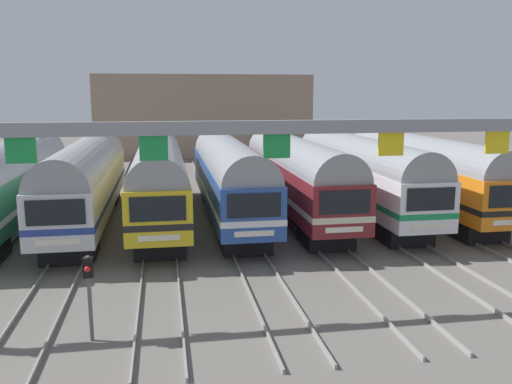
% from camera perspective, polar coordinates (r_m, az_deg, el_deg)
% --- Properties ---
extents(ground_plane, '(160.00, 160.00, 0.00)m').
position_cam_1_polar(ground_plane, '(31.92, -2.88, -2.87)').
color(ground_plane, slate).
extents(track_bed, '(25.43, 70.00, 0.15)m').
position_cam_1_polar(track_bed, '(48.54, -5.29, 1.81)').
color(track_bed, gray).
rests_on(track_bed, ground).
extents(commuter_train_green, '(2.88, 18.06, 5.05)m').
position_cam_1_polar(commuter_train_green, '(32.28, -24.51, 1.20)').
color(commuter_train_green, '#236B42').
rests_on(commuter_train_green, ground).
extents(commuter_train_silver, '(2.88, 18.06, 5.05)m').
position_cam_1_polar(commuter_train_silver, '(31.49, -17.49, 1.46)').
color(commuter_train_silver, silver).
rests_on(commuter_train_silver, ground).
extents(commuter_train_yellow, '(2.88, 18.06, 5.05)m').
position_cam_1_polar(commuter_train_yellow, '(31.20, -10.21, 1.70)').
color(commuter_train_yellow, gold).
rests_on(commuter_train_yellow, ground).
extents(commuter_train_blue, '(2.88, 18.06, 5.05)m').
position_cam_1_polar(commuter_train_blue, '(31.41, -2.92, 1.91)').
color(commuter_train_blue, '#284C9E').
rests_on(commuter_train_blue, ground).
extents(commuter_train_maroon, '(2.88, 18.06, 4.77)m').
position_cam_1_polar(commuter_train_maroon, '(32.12, 4.16, 2.08)').
color(commuter_train_maroon, maroon).
rests_on(commuter_train_maroon, ground).
extents(commuter_train_white, '(2.88, 18.06, 5.05)m').
position_cam_1_polar(commuter_train_white, '(33.30, 10.84, 2.22)').
color(commuter_train_white, white).
rests_on(commuter_train_white, ground).
extents(commuter_train_orange, '(2.88, 18.06, 5.05)m').
position_cam_1_polar(commuter_train_orange, '(34.89, 16.99, 2.32)').
color(commuter_train_orange, orange).
rests_on(commuter_train_orange, ground).
extents(catenary_gantry, '(29.16, 0.44, 6.97)m').
position_cam_1_polar(catenary_gantry, '(17.84, 2.20, 4.21)').
color(catenary_gantry, gray).
rests_on(catenary_gantry, ground).
extents(yard_signal_mast, '(0.28, 0.35, 2.65)m').
position_cam_1_polar(yard_signal_mast, '(16.87, -17.27, -9.07)').
color(yard_signal_mast, '#59595E').
rests_on(yard_signal_mast, ground).
extents(maintenance_building, '(24.41, 10.00, 9.33)m').
position_cam_1_polar(maintenance_building, '(65.33, -5.65, 8.08)').
color(maintenance_building, gray).
rests_on(maintenance_building, ground).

